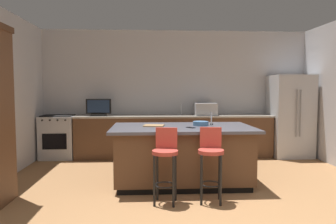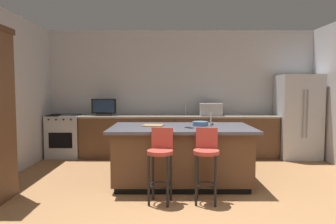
# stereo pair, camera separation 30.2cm
# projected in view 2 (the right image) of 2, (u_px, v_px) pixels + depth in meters

# --- Properties ---
(wall_back) EXTENTS (6.49, 0.12, 2.82)m
(wall_back) POSITION_uv_depth(u_px,v_px,m) (180.00, 93.00, 7.35)
(wall_back) COLOR #BCBCC1
(wall_back) RESTS_ON ground_plane
(counter_back) EXTENTS (4.29, 0.62, 0.92)m
(counter_back) POSITION_uv_depth(u_px,v_px,m) (177.00, 136.00, 7.04)
(counter_back) COLOR brown
(counter_back) RESTS_ON ground_plane
(kitchen_island) EXTENTS (2.20, 1.28, 0.91)m
(kitchen_island) POSITION_uv_depth(u_px,v_px,m) (180.00, 155.00, 5.03)
(kitchen_island) COLOR black
(kitchen_island) RESTS_ON ground_plane
(refrigerator) EXTENTS (0.85, 0.80, 1.80)m
(refrigerator) POSITION_uv_depth(u_px,v_px,m) (296.00, 117.00, 6.94)
(refrigerator) COLOR #B7BABF
(refrigerator) RESTS_ON ground_plane
(range_oven) EXTENTS (0.71, 0.63, 0.94)m
(range_oven) POSITION_uv_depth(u_px,v_px,m) (63.00, 136.00, 7.02)
(range_oven) COLOR #B7BABF
(range_oven) RESTS_ON ground_plane
(microwave) EXTENTS (0.48, 0.36, 0.27)m
(microwave) POSITION_uv_depth(u_px,v_px,m) (209.00, 109.00, 7.00)
(microwave) COLOR #B7BABF
(microwave) RESTS_ON counter_back
(tv_monitor) EXTENTS (0.53, 0.16, 0.37)m
(tv_monitor) POSITION_uv_depth(u_px,v_px,m) (102.00, 108.00, 6.93)
(tv_monitor) COLOR black
(tv_monitor) RESTS_ON counter_back
(sink_faucet_back) EXTENTS (0.02, 0.02, 0.24)m
(sink_faucet_back) POSITION_uv_depth(u_px,v_px,m) (184.00, 110.00, 7.10)
(sink_faucet_back) COLOR #B2B2B7
(sink_faucet_back) RESTS_ON counter_back
(sink_faucet_island) EXTENTS (0.02, 0.02, 0.22)m
(sink_faucet_island) POSITION_uv_depth(u_px,v_px,m) (209.00, 120.00, 4.99)
(sink_faucet_island) COLOR #B2B2B7
(sink_faucet_island) RESTS_ON kitchen_island
(bar_stool_left) EXTENTS (0.34, 0.36, 0.98)m
(bar_stool_left) POSITION_uv_depth(u_px,v_px,m) (159.00, 158.00, 4.18)
(bar_stool_left) COLOR #B23D33
(bar_stool_left) RESTS_ON ground_plane
(bar_stool_right) EXTENTS (0.34, 0.36, 0.98)m
(bar_stool_right) POSITION_uv_depth(u_px,v_px,m) (205.00, 158.00, 4.20)
(bar_stool_right) COLOR #B23D33
(bar_stool_right) RESTS_ON ground_plane
(fruit_bowl) EXTENTS (0.25, 0.25, 0.07)m
(fruit_bowl) POSITION_uv_depth(u_px,v_px,m) (199.00, 124.00, 5.10)
(fruit_bowl) COLOR #3F668C
(fruit_bowl) RESTS_ON kitchen_island
(cell_phone) EXTENTS (0.14, 0.16, 0.01)m
(cell_phone) POSITION_uv_depth(u_px,v_px,m) (188.00, 128.00, 4.81)
(cell_phone) COLOR black
(cell_phone) RESTS_ON kitchen_island
(tv_remote) EXTENTS (0.08, 0.18, 0.02)m
(tv_remote) POSITION_uv_depth(u_px,v_px,m) (210.00, 124.00, 5.24)
(tv_remote) COLOR black
(tv_remote) RESTS_ON kitchen_island
(cutting_board) EXTENTS (0.35, 0.29, 0.02)m
(cutting_board) POSITION_uv_depth(u_px,v_px,m) (152.00, 126.00, 5.05)
(cutting_board) COLOR #A87F51
(cutting_board) RESTS_ON kitchen_island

